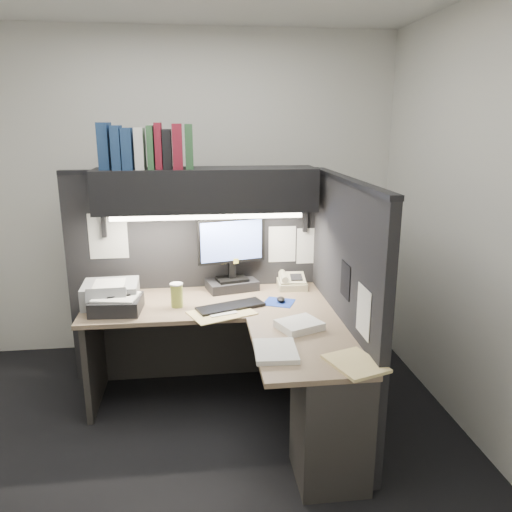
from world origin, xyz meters
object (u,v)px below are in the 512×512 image
object	(u,v)px
desk	(262,374)
notebook_stack	(117,305)
monitor	(232,262)
telephone	(292,282)
overhead_shelf	(206,190)
printer	(111,293)
coffee_cup	(177,296)
keyboard	(231,307)

from	to	relation	value
desk	notebook_stack	distance (m)	1.08
monitor	telephone	world-z (taller)	monitor
overhead_shelf	monitor	bearing A→B (deg)	16.64
desk	notebook_stack	size ratio (longest dim) A/B	5.24
telephone	printer	distance (m)	1.34
telephone	desk	bearing A→B (deg)	-109.83
monitor	coffee_cup	size ratio (longest dim) A/B	3.51
desk	notebook_stack	bearing A→B (deg)	154.53
keyboard	printer	world-z (taller)	printer
keyboard	coffee_cup	distance (m)	0.38
monitor	printer	distance (m)	0.90
monitor	telephone	distance (m)	0.49
desk	telephone	world-z (taller)	telephone
desk	telephone	distance (m)	0.92
telephone	coffee_cup	bearing A→B (deg)	-157.49
keyboard	telephone	distance (m)	0.63
desk	coffee_cup	distance (m)	0.81
desk	printer	size ratio (longest dim) A/B	4.54
monitor	notebook_stack	size ratio (longest dim) A/B	1.70
telephone	notebook_stack	size ratio (longest dim) A/B	0.68
desk	notebook_stack	world-z (taller)	notebook_stack
overhead_shelf	notebook_stack	size ratio (longest dim) A/B	4.78
desk	keyboard	size ratio (longest dim) A/B	3.67
notebook_stack	keyboard	bearing A→B (deg)	-2.33
desk	overhead_shelf	bearing A→B (deg)	111.79
desk	coffee_cup	bearing A→B (deg)	137.13
notebook_stack	monitor	bearing A→B (deg)	24.41
monitor	telephone	xyz separation A→B (m)	(0.46, -0.01, -0.18)
overhead_shelf	coffee_cup	distance (m)	0.77
monitor	coffee_cup	world-z (taller)	monitor
telephone	printer	xyz separation A→B (m)	(-1.32, -0.19, 0.03)
printer	coffee_cup	bearing A→B (deg)	-16.72
printer	notebook_stack	size ratio (longest dim) A/B	1.15
overhead_shelf	monitor	distance (m)	0.58
monitor	coffee_cup	distance (m)	0.53
telephone	coffee_cup	xyz separation A→B (m)	(-0.86, -0.31, 0.04)
overhead_shelf	notebook_stack	bearing A→B (deg)	-153.55
telephone	coffee_cup	distance (m)	0.92
keyboard	coffee_cup	size ratio (longest dim) A/B	2.95
keyboard	desk	bearing A→B (deg)	-88.35
overhead_shelf	keyboard	world-z (taller)	overhead_shelf
monitor	printer	xyz separation A→B (m)	(-0.86, -0.20, -0.14)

